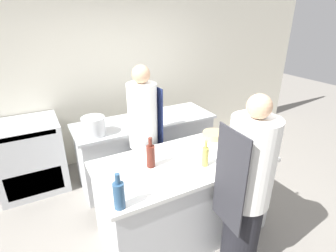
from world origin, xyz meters
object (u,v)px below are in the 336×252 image
(bottle_olive_oil, at_px, (119,194))
(bowl_prep_small, at_px, (214,135))
(oven_range, at_px, (30,157))
(bottle_vinegar, at_px, (205,156))
(stockpot, at_px, (94,126))
(chef_at_stove, at_px, (144,139))
(chef_at_prep_near, at_px, (246,194))
(bowl_mixing_large, at_px, (239,155))
(bottle_wine, at_px, (259,149))
(bottle_cooking_oil, at_px, (151,155))

(bottle_olive_oil, relative_size, bowl_prep_small, 1.17)
(oven_range, xyz_separation_m, bottle_vinegar, (1.57, -1.90, 0.55))
(stockpot, bearing_deg, chef_at_stove, -35.76)
(chef_at_prep_near, height_order, bowl_mixing_large, chef_at_prep_near)
(bottle_vinegar, bearing_deg, chef_at_prep_near, -80.71)
(bottle_olive_oil, relative_size, bottle_vinegar, 1.13)
(chef_at_stove, relative_size, stockpot, 6.37)
(oven_range, bearing_deg, chef_at_stove, -38.72)
(chef_at_prep_near, height_order, bottle_wine, chef_at_prep_near)
(chef_at_prep_near, relative_size, stockpot, 6.30)
(oven_range, height_order, bottle_wine, bottle_wine)
(chef_at_stove, relative_size, bowl_prep_small, 6.85)
(chef_at_prep_near, height_order, chef_at_stove, chef_at_stove)
(oven_range, xyz_separation_m, bottle_olive_oil, (0.63, -2.08, 0.56))
(bottle_olive_oil, height_order, stockpot, bottle_olive_oil)
(bottle_olive_oil, height_order, bottle_vinegar, bottle_olive_oil)
(chef_at_stove, xyz_separation_m, bottle_olive_oil, (-0.66, -1.05, 0.14))
(bowl_prep_small, bearing_deg, oven_range, 144.71)
(chef_at_stove, relative_size, bottle_olive_oil, 5.85)
(chef_at_stove, bearing_deg, stockpot, -128.55)
(chef_at_stove, xyz_separation_m, bottle_cooking_oil, (-0.19, -0.63, 0.14))
(bottle_vinegar, distance_m, bottle_wine, 0.58)
(bottle_vinegar, height_order, stockpot, bottle_vinegar)
(bottle_olive_oil, xyz_separation_m, bowl_prep_small, (1.40, 0.64, -0.09))
(bottle_vinegar, height_order, bowl_mixing_large, bottle_vinegar)
(chef_at_prep_near, bearing_deg, chef_at_stove, 18.02)
(bottle_wine, relative_size, stockpot, 1.06)
(oven_range, distance_m, bottle_vinegar, 2.52)
(chef_at_stove, bearing_deg, bowl_prep_small, 58.59)
(chef_at_prep_near, xyz_separation_m, bottle_cooking_oil, (-0.56, 0.74, 0.16))
(bottle_cooking_oil, bearing_deg, chef_at_stove, 72.73)
(oven_range, xyz_separation_m, stockpot, (0.78, -0.67, 0.56))
(oven_range, bearing_deg, bottle_cooking_oil, -56.64)
(bottle_cooking_oil, bearing_deg, stockpot, 107.46)
(chef_at_prep_near, relative_size, bottle_cooking_oil, 5.74)
(bowl_mixing_large, distance_m, stockpot, 1.75)
(bottle_wine, xyz_separation_m, stockpot, (-1.35, 1.38, -0.00))
(chef_at_stove, bearing_deg, bottle_olive_oil, -34.95)
(oven_range, bearing_deg, chef_at_prep_near, -55.42)
(oven_range, distance_m, bottle_wine, 3.01)
(chef_at_prep_near, height_order, bowl_prep_small, chef_at_prep_near)
(bottle_wine, bearing_deg, chef_at_stove, 129.47)
(oven_range, relative_size, bowl_mixing_large, 3.83)
(bottle_wine, relative_size, bottle_cooking_oil, 0.97)
(oven_range, distance_m, chef_at_stove, 1.70)
(bottle_cooking_oil, distance_m, stockpot, 1.04)
(chef_at_stove, xyz_separation_m, bowl_prep_small, (0.74, -0.41, 0.06))
(bottle_vinegar, xyz_separation_m, bowl_mixing_large, (0.39, -0.06, -0.07))
(bottle_wine, relative_size, bowl_mixing_large, 1.16)
(bowl_mixing_large, bearing_deg, oven_range, 135.01)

